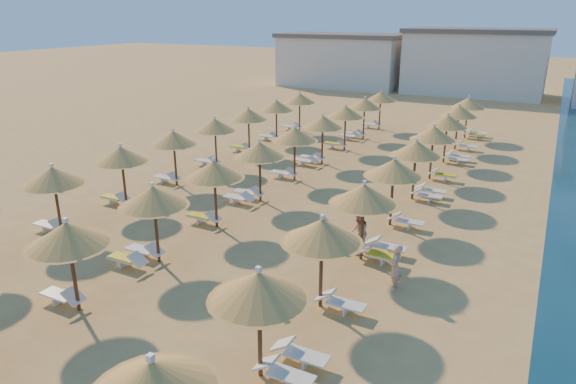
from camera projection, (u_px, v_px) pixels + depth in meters
The scene contains 8 objects.
ground at pixel (255, 256), 20.05m from camera, with size 220.00×220.00×0.00m, color tan.
hotel_blocks at pixel (491, 63), 57.07m from camera, with size 49.43×9.93×8.10m.
parasol_row_east at pixel (394, 169), 22.13m from camera, with size 2.62×40.65×3.18m.
parasol_row_west at pixel (260, 151), 25.08m from camera, with size 2.62×40.65×3.18m.
parasol_row_inland at pixel (195, 132), 29.01m from camera, with size 2.62×29.24×3.18m.
loungers at pixel (291, 197), 25.35m from camera, with size 15.10×39.47×0.66m.
beachgoer_b at pixel (358, 232), 19.96m from camera, with size 0.88×0.68×1.81m, color tan.
beachgoer_a at pixel (396, 268), 17.35m from camera, with size 0.61×0.40×1.67m, color tan.
Camera 1 is at (9.55, -15.43, 9.00)m, focal length 32.00 mm.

